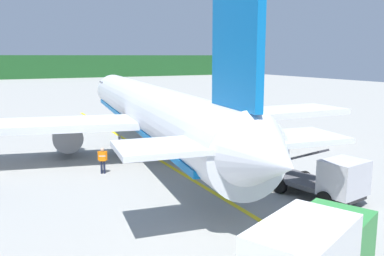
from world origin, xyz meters
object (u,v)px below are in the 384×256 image
airliner_foreground (149,110)px  service_truck_baggage (313,256)px  service_truck_fuel (323,178)px  crew_marshaller (103,158)px  crew_loader_left (70,140)px

airliner_foreground → service_truck_baggage: 22.25m
service_truck_fuel → service_truck_baggage: service_truck_baggage is taller
airliner_foreground → service_truck_fuel: bearing=-73.8°
service_truck_baggage → airliner_foreground: bearing=82.7°
crew_marshaller → crew_loader_left: 6.97m
airliner_foreground → crew_loader_left: bearing=160.7°
crew_loader_left → airliner_foreground: bearing=-19.3°
airliner_foreground → crew_loader_left: 6.73m
airliner_foreground → crew_marshaller: airliner_foreground is taller
service_truck_baggage → crew_marshaller: service_truck_baggage is taller
service_truck_baggage → service_truck_fuel: bearing=44.5°
service_truck_fuel → service_truck_baggage: 10.05m
airliner_foreground → crew_loader_left: size_ratio=24.05×
airliner_foreground → service_truck_baggage: size_ratio=6.99×
service_truck_fuel → crew_marshaller: size_ratio=4.15×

